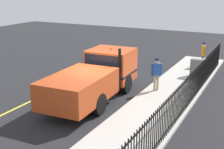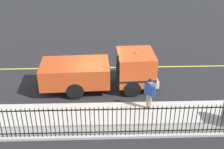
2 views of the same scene
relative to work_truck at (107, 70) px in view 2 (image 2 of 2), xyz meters
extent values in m
plane|color=#232326|center=(0.10, -0.55, -1.21)|extent=(49.69, 49.69, 0.00)
cube|color=#B7B2A8|center=(3.11, -0.55, -1.14)|extent=(2.78, 22.59, 0.12)
cube|color=yellow|center=(-2.66, -0.55, -1.20)|extent=(0.12, 20.33, 0.01)
cube|color=#D84C1E|center=(-0.07, 1.59, 0.12)|extent=(2.31, 2.11, 1.68)
cube|color=black|center=(-0.07, 1.59, 0.48)|extent=(2.13, 2.15, 0.74)
cube|color=#B8411A|center=(0.07, -1.82, -0.14)|extent=(2.38, 3.88, 1.17)
cube|color=silver|center=(-0.11, 2.68, -0.58)|extent=(2.12, 0.29, 0.36)
cube|color=black|center=(-0.07, 1.59, -0.25)|extent=(2.33, 2.14, 0.12)
cylinder|color=black|center=(-1.05, 1.25, -0.73)|extent=(0.34, 0.97, 0.96)
cylinder|color=black|center=(0.94, 1.33, -0.73)|extent=(0.34, 0.97, 0.96)
cylinder|color=black|center=(-0.92, -1.86, -0.73)|extent=(0.34, 0.97, 0.96)
cylinder|color=black|center=(1.06, -1.78, -0.73)|extent=(0.34, 0.97, 0.96)
sphere|color=orange|center=(-0.07, 1.59, 1.01)|extent=(0.12, 0.12, 0.12)
cylinder|color=black|center=(0.94, 0.52, 0.28)|extent=(0.14, 0.14, 2.02)
cube|color=#264C99|center=(2.32, 2.05, 0.04)|extent=(0.49, 0.51, 0.61)
sphere|color=beige|center=(2.32, 2.05, 0.46)|extent=(0.23, 0.23, 0.23)
sphere|color=#14193F|center=(2.32, 2.05, 0.54)|extent=(0.21, 0.21, 0.21)
cylinder|color=tan|center=(2.38, 2.12, -0.67)|extent=(0.12, 0.12, 0.82)
cylinder|color=tan|center=(2.26, 1.99, -0.67)|extent=(0.12, 0.12, 0.82)
cylinder|color=#264C99|center=(2.50, 2.26, 0.01)|extent=(0.09, 0.09, 0.58)
cylinder|color=#264C99|center=(2.14, 1.85, 0.01)|extent=(0.09, 0.09, 0.58)
cylinder|color=black|center=(4.36, -4.72, -0.33)|extent=(0.04, 0.04, 1.51)
cylinder|color=black|center=(4.36, -4.53, -0.33)|extent=(0.04, 0.04, 1.51)
cylinder|color=black|center=(4.36, -4.33, -0.33)|extent=(0.04, 0.04, 1.51)
cylinder|color=black|center=(4.36, -4.14, -0.33)|extent=(0.04, 0.04, 1.51)
cylinder|color=black|center=(4.36, -3.94, -0.33)|extent=(0.04, 0.04, 1.51)
cylinder|color=black|center=(4.36, -3.75, -0.33)|extent=(0.04, 0.04, 1.51)
cylinder|color=black|center=(4.36, -3.56, -0.33)|extent=(0.04, 0.04, 1.51)
cylinder|color=black|center=(4.36, -3.36, -0.33)|extent=(0.04, 0.04, 1.51)
cylinder|color=black|center=(4.36, -3.17, -0.33)|extent=(0.04, 0.04, 1.51)
cylinder|color=black|center=(4.36, -2.97, -0.33)|extent=(0.04, 0.04, 1.51)
cylinder|color=black|center=(4.36, -2.78, -0.33)|extent=(0.04, 0.04, 1.51)
cylinder|color=black|center=(4.36, -2.59, -0.33)|extent=(0.04, 0.04, 1.51)
cylinder|color=black|center=(4.36, -2.39, -0.33)|extent=(0.04, 0.04, 1.51)
cylinder|color=black|center=(4.36, -2.20, -0.33)|extent=(0.04, 0.04, 1.51)
cylinder|color=black|center=(4.36, -2.00, -0.33)|extent=(0.04, 0.04, 1.51)
cylinder|color=black|center=(4.36, -1.81, -0.33)|extent=(0.04, 0.04, 1.51)
cylinder|color=black|center=(4.36, -1.62, -0.33)|extent=(0.04, 0.04, 1.51)
cylinder|color=black|center=(4.36, -1.42, -0.33)|extent=(0.04, 0.04, 1.51)
cylinder|color=black|center=(4.36, -1.23, -0.33)|extent=(0.04, 0.04, 1.51)
cylinder|color=black|center=(4.36, -1.03, -0.33)|extent=(0.04, 0.04, 1.51)
cylinder|color=black|center=(4.36, -0.84, -0.33)|extent=(0.04, 0.04, 1.51)
cylinder|color=black|center=(4.36, -0.65, -0.33)|extent=(0.04, 0.04, 1.51)
cylinder|color=black|center=(4.36, -0.45, -0.33)|extent=(0.04, 0.04, 1.51)
cylinder|color=black|center=(4.36, -0.26, -0.33)|extent=(0.04, 0.04, 1.51)
cylinder|color=black|center=(4.36, -0.06, -0.33)|extent=(0.04, 0.04, 1.51)
cylinder|color=black|center=(4.36, 0.13, -0.33)|extent=(0.04, 0.04, 1.51)
cylinder|color=black|center=(4.36, 0.32, -0.33)|extent=(0.04, 0.04, 1.51)
cylinder|color=black|center=(4.36, 0.52, -0.33)|extent=(0.04, 0.04, 1.51)
cylinder|color=black|center=(4.36, 0.71, -0.33)|extent=(0.04, 0.04, 1.51)
cylinder|color=black|center=(4.36, 0.91, -0.33)|extent=(0.04, 0.04, 1.51)
cylinder|color=black|center=(4.36, 1.10, -0.33)|extent=(0.04, 0.04, 1.51)
cylinder|color=black|center=(4.36, 1.29, -0.33)|extent=(0.04, 0.04, 1.51)
cylinder|color=black|center=(4.36, 1.49, -0.33)|extent=(0.04, 0.04, 1.51)
cylinder|color=black|center=(4.36, 1.68, -0.33)|extent=(0.04, 0.04, 1.51)
cylinder|color=black|center=(4.36, 1.87, -0.33)|extent=(0.04, 0.04, 1.51)
cylinder|color=black|center=(4.36, 2.07, -0.33)|extent=(0.04, 0.04, 1.51)
cylinder|color=black|center=(4.36, 2.26, -0.33)|extent=(0.04, 0.04, 1.51)
cylinder|color=black|center=(4.36, 2.46, -0.33)|extent=(0.04, 0.04, 1.51)
cylinder|color=black|center=(4.36, 2.65, -0.33)|extent=(0.04, 0.04, 1.51)
cylinder|color=black|center=(4.36, 2.84, -0.33)|extent=(0.04, 0.04, 1.51)
cylinder|color=black|center=(4.36, 3.04, -0.33)|extent=(0.04, 0.04, 1.51)
cylinder|color=black|center=(4.36, 3.23, -0.33)|extent=(0.04, 0.04, 1.51)
cylinder|color=black|center=(4.36, 3.43, -0.33)|extent=(0.04, 0.04, 1.51)
cylinder|color=black|center=(4.36, 3.62, -0.33)|extent=(0.04, 0.04, 1.51)
cylinder|color=black|center=(4.36, 3.81, -0.33)|extent=(0.04, 0.04, 1.51)
cylinder|color=black|center=(4.36, 4.01, -0.33)|extent=(0.04, 0.04, 1.51)
cylinder|color=black|center=(4.36, 4.20, -0.33)|extent=(0.04, 0.04, 1.51)
cylinder|color=black|center=(4.36, 4.40, -0.33)|extent=(0.04, 0.04, 1.51)
cylinder|color=black|center=(4.36, 4.59, -0.33)|extent=(0.04, 0.04, 1.51)
cylinder|color=black|center=(4.36, 4.78, -0.33)|extent=(0.04, 0.04, 1.51)
cylinder|color=black|center=(4.36, 4.98, -0.33)|extent=(0.04, 0.04, 1.51)
cube|color=black|center=(4.36, -0.55, 0.31)|extent=(0.04, 19.20, 0.04)
cube|color=black|center=(4.36, -0.55, -0.90)|extent=(0.04, 19.20, 0.04)
cone|color=orange|center=(-2.10, 2.00, -0.87)|extent=(0.47, 0.47, 0.67)
camera|label=1|loc=(7.29, -12.78, 4.29)|focal=50.26mm
camera|label=2|loc=(14.40, -0.22, 7.31)|focal=45.89mm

